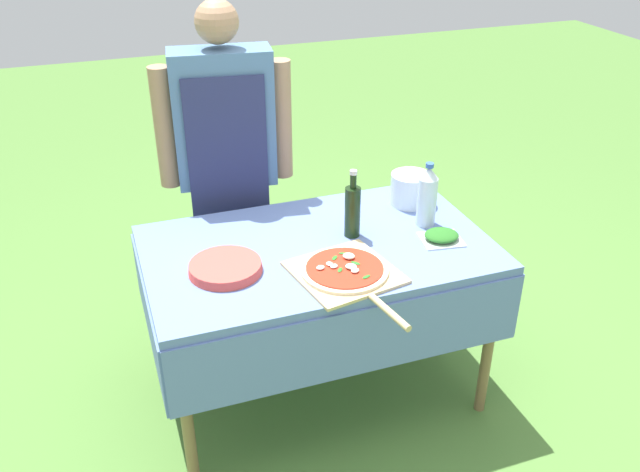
{
  "coord_description": "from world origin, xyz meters",
  "views": [
    {
      "loc": [
        -0.74,
        -2.13,
        2.04
      ],
      "look_at": [
        0.01,
        0.0,
        0.77
      ],
      "focal_mm": 38.0,
      "sensor_mm": 36.0,
      "label": 1
    }
  ],
  "objects_px": {
    "mixing_tub": "(410,189)",
    "prep_table": "(318,264)",
    "water_bottle": "(427,196)",
    "herb_container": "(441,236)",
    "person_cook": "(226,151)",
    "plate_stack": "(225,268)",
    "pizza_on_peel": "(346,272)",
    "oil_bottle": "(353,210)"
  },
  "relations": [
    {
      "from": "mixing_tub",
      "to": "prep_table",
      "type": "bearing_deg",
      "value": -156.7
    },
    {
      "from": "prep_table",
      "to": "water_bottle",
      "type": "xyz_separation_m",
      "value": [
        0.47,
        0.02,
        0.21
      ]
    },
    {
      "from": "prep_table",
      "to": "herb_container",
      "type": "bearing_deg",
      "value": -14.64
    },
    {
      "from": "prep_table",
      "to": "person_cook",
      "type": "bearing_deg",
      "value": 109.96
    },
    {
      "from": "person_cook",
      "to": "plate_stack",
      "type": "xyz_separation_m",
      "value": [
        -0.16,
        -0.66,
        -0.17
      ]
    },
    {
      "from": "mixing_tub",
      "to": "plate_stack",
      "type": "relative_size",
      "value": 0.64
    },
    {
      "from": "pizza_on_peel",
      "to": "mixing_tub",
      "type": "relative_size",
      "value": 3.4
    },
    {
      "from": "pizza_on_peel",
      "to": "person_cook",
      "type": "bearing_deg",
      "value": 95.66
    },
    {
      "from": "mixing_tub",
      "to": "pizza_on_peel",
      "type": "bearing_deg",
      "value": -136.37
    },
    {
      "from": "pizza_on_peel",
      "to": "water_bottle",
      "type": "relative_size",
      "value": 2.17
    },
    {
      "from": "prep_table",
      "to": "herb_container",
      "type": "height_order",
      "value": "herb_container"
    },
    {
      "from": "prep_table",
      "to": "plate_stack",
      "type": "distance_m",
      "value": 0.39
    },
    {
      "from": "prep_table",
      "to": "plate_stack",
      "type": "height_order",
      "value": "plate_stack"
    },
    {
      "from": "oil_bottle",
      "to": "plate_stack",
      "type": "relative_size",
      "value": 1.04
    },
    {
      "from": "prep_table",
      "to": "pizza_on_peel",
      "type": "height_order",
      "value": "pizza_on_peel"
    },
    {
      "from": "prep_table",
      "to": "water_bottle",
      "type": "height_order",
      "value": "water_bottle"
    },
    {
      "from": "person_cook",
      "to": "herb_container",
      "type": "xyz_separation_m",
      "value": [
        0.68,
        -0.71,
        -0.17
      ]
    },
    {
      "from": "pizza_on_peel",
      "to": "plate_stack",
      "type": "distance_m",
      "value": 0.44
    },
    {
      "from": "mixing_tub",
      "to": "plate_stack",
      "type": "xyz_separation_m",
      "value": [
        -0.87,
        -0.28,
        -0.05
      ]
    },
    {
      "from": "herb_container",
      "to": "water_bottle",
      "type": "bearing_deg",
      "value": 88.96
    },
    {
      "from": "pizza_on_peel",
      "to": "oil_bottle",
      "type": "relative_size",
      "value": 2.09
    },
    {
      "from": "person_cook",
      "to": "oil_bottle",
      "type": "bearing_deg",
      "value": 131.09
    },
    {
      "from": "plate_stack",
      "to": "prep_table",
      "type": "bearing_deg",
      "value": 10.06
    },
    {
      "from": "pizza_on_peel",
      "to": "water_bottle",
      "type": "bearing_deg",
      "value": 19.26
    },
    {
      "from": "person_cook",
      "to": "pizza_on_peel",
      "type": "height_order",
      "value": "person_cook"
    },
    {
      "from": "pizza_on_peel",
      "to": "oil_bottle",
      "type": "bearing_deg",
      "value": 53.6
    },
    {
      "from": "prep_table",
      "to": "mixing_tub",
      "type": "distance_m",
      "value": 0.56
    },
    {
      "from": "herb_container",
      "to": "mixing_tub",
      "type": "distance_m",
      "value": 0.34
    },
    {
      "from": "person_cook",
      "to": "mixing_tub",
      "type": "xyz_separation_m",
      "value": [
        0.71,
        -0.38,
        -0.12
      ]
    },
    {
      "from": "prep_table",
      "to": "herb_container",
      "type": "relative_size",
      "value": 7.54
    },
    {
      "from": "person_cook",
      "to": "plate_stack",
      "type": "height_order",
      "value": "person_cook"
    },
    {
      "from": "mixing_tub",
      "to": "person_cook",
      "type": "bearing_deg",
      "value": 152.02
    },
    {
      "from": "oil_bottle",
      "to": "mixing_tub",
      "type": "xyz_separation_m",
      "value": [
        0.34,
        0.18,
        -0.04
      ]
    },
    {
      "from": "mixing_tub",
      "to": "plate_stack",
      "type": "bearing_deg",
      "value": -162.18
    },
    {
      "from": "prep_table",
      "to": "herb_container",
      "type": "distance_m",
      "value": 0.49
    },
    {
      "from": "plate_stack",
      "to": "herb_container",
      "type": "bearing_deg",
      "value": -3.77
    },
    {
      "from": "oil_bottle",
      "to": "mixing_tub",
      "type": "bearing_deg",
      "value": 28.04
    },
    {
      "from": "prep_table",
      "to": "pizza_on_peel",
      "type": "distance_m",
      "value": 0.26
    },
    {
      "from": "oil_bottle",
      "to": "mixing_tub",
      "type": "height_order",
      "value": "oil_bottle"
    },
    {
      "from": "pizza_on_peel",
      "to": "mixing_tub",
      "type": "bearing_deg",
      "value": 33.08
    },
    {
      "from": "person_cook",
      "to": "oil_bottle",
      "type": "distance_m",
      "value": 0.67
    },
    {
      "from": "water_bottle",
      "to": "herb_container",
      "type": "bearing_deg",
      "value": -91.04
    }
  ]
}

